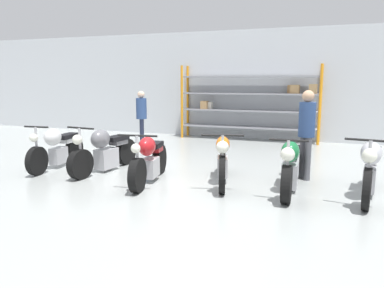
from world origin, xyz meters
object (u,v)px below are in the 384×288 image
at_px(motorcycle_green, 290,167).
at_px(motorcycle_grey, 105,151).
at_px(person_near_rack, 141,113).
at_px(shelving_rack, 250,101).
at_px(motorcycle_orange, 223,158).
at_px(motorcycle_white, 57,147).
at_px(person_browsing, 307,127).
at_px(motorcycle_silver, 370,167).
at_px(motorcycle_red, 149,160).

bearing_deg(motorcycle_green, motorcycle_grey, -93.75).
xyz_separation_m(motorcycle_green, person_near_rack, (-4.77, 3.49, 0.51)).
bearing_deg(shelving_rack, motorcycle_grey, -111.40).
xyz_separation_m(shelving_rack, motorcycle_orange, (0.56, -5.39, -0.79)).
xyz_separation_m(motorcycle_white, person_browsing, (5.31, 0.89, 0.58)).
height_order(motorcycle_orange, person_browsing, person_browsing).
distance_m(shelving_rack, person_near_rack, 3.57).
bearing_deg(shelving_rack, person_browsing, -66.00).
distance_m(motorcycle_white, motorcycle_green, 5.11).
relative_size(motorcycle_silver, person_browsing, 1.20).
bearing_deg(motorcycle_white, motorcycle_grey, 89.20).
height_order(motorcycle_white, motorcycle_orange, motorcycle_orange).
distance_m(motorcycle_silver, person_browsing, 1.49).
distance_m(motorcycle_white, person_near_rack, 3.48).
xyz_separation_m(motorcycle_orange, motorcycle_green, (1.27, -0.11, -0.04)).
bearing_deg(motorcycle_green, person_near_rack, -127.81).
height_order(motorcycle_white, person_near_rack, person_near_rack).
xyz_separation_m(shelving_rack, person_browsing, (2.03, -4.55, -0.23)).
distance_m(shelving_rack, motorcycle_grey, 5.81).
distance_m(shelving_rack, motorcycle_green, 5.85).
bearing_deg(motorcycle_green, motorcycle_orange, -96.51).
bearing_deg(person_near_rack, person_browsing, 125.56).
height_order(motorcycle_grey, person_near_rack, person_near_rack).
distance_m(motorcycle_white, motorcycle_red, 2.53).
height_order(motorcycle_red, motorcycle_orange, motorcycle_orange).
distance_m(motorcycle_grey, motorcycle_red, 1.39).
bearing_deg(motorcycle_silver, motorcycle_white, -82.11).
bearing_deg(motorcycle_green, motorcycle_white, -92.28).
bearing_deg(person_near_rack, motorcycle_grey, 76.85).
bearing_deg(motorcycle_silver, motorcycle_grey, -83.02).
bearing_deg(shelving_rack, motorcycle_green, -71.63).
xyz_separation_m(shelving_rack, motorcycle_silver, (3.12, -5.42, -0.75)).
distance_m(motorcycle_grey, person_near_rack, 3.49).
bearing_deg(motorcycle_white, person_browsing, 94.54).
xyz_separation_m(motorcycle_red, person_near_rack, (-2.15, 3.82, 0.52)).
xyz_separation_m(motorcycle_grey, motorcycle_silver, (5.22, -0.07, 0.08)).
height_order(motorcycle_white, motorcycle_red, motorcycle_white).
bearing_deg(motorcycle_orange, motorcycle_grey, -105.75).
height_order(motorcycle_white, motorcycle_green, motorcycle_green).
bearing_deg(person_browsing, motorcycle_orange, -3.50).
bearing_deg(motorcycle_white, shelving_rack, 143.89).
bearing_deg(person_near_rack, motorcycle_silver, 123.30).
bearing_deg(motorcycle_green, motorcycle_red, -84.52).
xyz_separation_m(motorcycle_orange, person_near_rack, (-3.50, 3.38, 0.48)).
height_order(shelving_rack, person_near_rack, shelving_rack).
bearing_deg(person_browsing, person_near_rack, -60.37).
xyz_separation_m(shelving_rack, motorcycle_white, (-3.29, -5.44, -0.81)).
bearing_deg(motorcycle_silver, person_browsing, -120.71).
relative_size(motorcycle_silver, person_near_rack, 1.30).
xyz_separation_m(motorcycle_white, person_near_rack, (0.35, 3.43, 0.49)).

